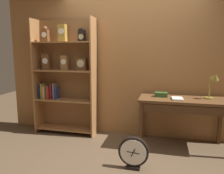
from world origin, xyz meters
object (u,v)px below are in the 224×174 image
open_repair_manual (177,99)px  bookshelf (64,76)px  round_clock_large (133,153)px  toolbox_small (161,95)px  workbench (183,105)px  desk_lamp (213,82)px

open_repair_manual → bookshelf: bearing=167.1°
round_clock_large → toolbox_small: bearing=70.7°
bookshelf → workbench: size_ratio=1.57×
workbench → desk_lamp: bearing=8.2°
bookshelf → workbench: 2.13m
bookshelf → toolbox_small: bearing=-4.2°
bookshelf → workbench: (2.09, -0.20, -0.37)m
desk_lamp → workbench: bearing=-171.8°
workbench → desk_lamp: (0.43, 0.06, 0.36)m
bookshelf → open_repair_manual: bookshelf is taller
bookshelf → round_clock_large: bearing=-35.2°
workbench → toolbox_small: 0.37m
toolbox_small → round_clock_large: size_ratio=0.46×
workbench → round_clock_large: (-0.65, -0.82, -0.48)m
toolbox_small → desk_lamp: bearing=-0.3°
bookshelf → round_clock_large: (1.44, -1.02, -0.85)m
open_repair_manual → desk_lamp: bearing=10.8°
bookshelf → open_repair_manual: 2.04m
workbench → toolbox_small: size_ratio=6.63×
round_clock_large → workbench: bearing=51.8°
desk_lamp → open_repair_manual: size_ratio=1.90×
toolbox_small → open_repair_manual: bearing=-31.5°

